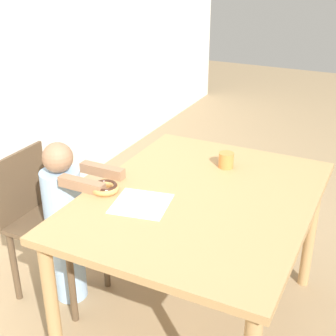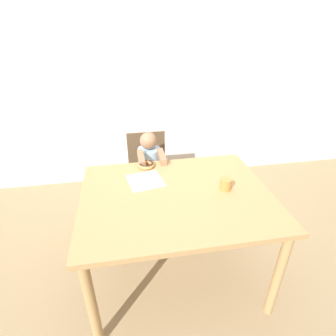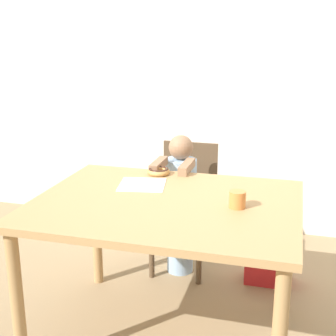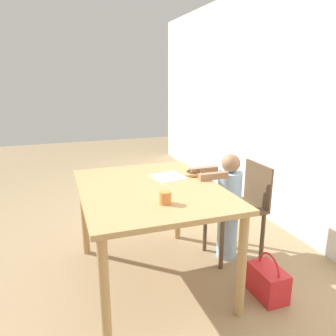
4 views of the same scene
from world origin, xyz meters
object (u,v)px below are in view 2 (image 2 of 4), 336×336
object	(u,v)px
donut	(146,165)
handbag	(206,201)
cup	(226,184)
chair	(149,174)
child_figure	(150,177)

from	to	relation	value
donut	handbag	distance (m)	0.97
donut	cup	world-z (taller)	cup
chair	donut	xyz separation A→B (m)	(-0.05, -0.42, 0.34)
chair	cup	world-z (taller)	cup
chair	child_figure	size ratio (longest dim) A/B	0.89
chair	donut	distance (m)	0.54
cup	donut	bearing A→B (deg)	140.78
cup	chair	bearing A→B (deg)	118.21
handbag	cup	xyz separation A→B (m)	(-0.13, -0.72, 0.68)
donut	handbag	xyz separation A→B (m)	(0.63, 0.32, -0.66)
cup	child_figure	bearing A→B (deg)	122.20
donut	chair	bearing A→B (deg)	82.71
donut	handbag	bearing A→B (deg)	26.46
chair	child_figure	xyz separation A→B (m)	(0.00, -0.12, 0.04)
handbag	chair	bearing A→B (deg)	169.48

